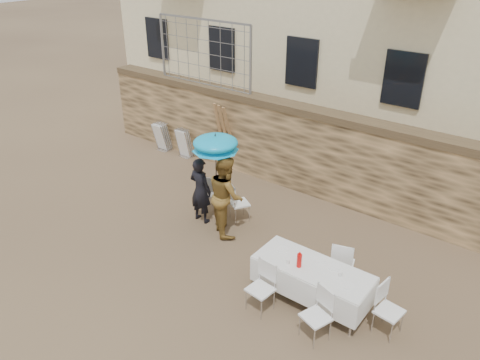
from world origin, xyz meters
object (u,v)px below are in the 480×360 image
Objects in this scene: woman_dress at (226,195)px; couple_chair_right at (239,202)px; soda_bottle at (299,260)px; table_chair_front_left at (260,288)px; chair_stack_left at (165,135)px; couple_chair_left at (216,193)px; table_chair_side at (390,310)px; umbrella at (216,146)px; table_chair_back at (342,262)px; man_suit at (201,190)px; table_chair_front_right at (316,316)px; chair_stack_right at (186,142)px; banquet_table at (313,269)px.

couple_chair_right is (-0.05, 0.55, -0.44)m from woman_dress.
soda_bottle reaches higher than table_chair_front_left.
table_chair_front_left is (-0.40, -0.60, -0.43)m from soda_bottle.
table_chair_front_left reaches higher than chair_stack_left.
couple_chair_left is 1.00× the size of table_chair_side.
couple_chair_left and table_chair_side have the same top height.
umbrella is at bearing 86.56° from table_chair_side.
soda_bottle is 1.11m from table_chair_back.
umbrella is (0.40, 0.10, 1.17)m from man_suit.
chair_stack_left is at bearing -48.28° from couple_chair_left.
woman_dress is 2.66m from table_chair_front_left.
table_chair_back is at bearing 67.17° from soda_bottle.
table_chair_front_right is 7.85m from chair_stack_right.
table_chair_side is (1.40, 0.10, -0.25)m from banquet_table.
table_chair_front_right is (0.50, -0.75, -0.25)m from banquet_table.
soda_bottle reaches higher than chair_stack_right.
table_chair_front_right is 1.00× the size of table_chair_back.
couple_chair_left is at bearing 31.18° from couple_chair_right.
umbrella is at bearing -166.14° from man_suit.
woman_dress reaches higher than couple_chair_right.
banquet_table is 0.99m from table_chair_front_left.
chair_stack_right is (-2.79, 2.46, -0.34)m from man_suit.
banquet_table is 0.30m from soda_bottle.
man_suit is at bearing 165.79° from banquet_table.
man_suit reaches higher than table_chair_back.
table_chair_side is at bearing 132.96° from table_chair_back.
man_suit is at bearing -33.72° from chair_stack_left.
umbrella is 2.17× the size of table_chair_front_left.
table_chair_back is at bearing -144.09° from woman_dress.
couple_chair_right is 1.00× the size of table_chair_front_left.
couple_chair_right reaches higher than chair_stack_right.
man_suit is 1.66× the size of table_chair_side.
soda_bottle is at bearing -143.13° from banquet_table.
soda_bottle is at bearing -26.72° from chair_stack_left.
chair_stack_left is at bearing 154.14° from table_chair_front_left.
table_chair_front_left is 7.68m from chair_stack_left.
couple_chair_left is 3.69× the size of soda_bottle.
couple_chair_left and table_chair_front_left have the same top height.
soda_bottle reaches higher than table_chair_side.
woman_dress is 1.03m from couple_chair_left.
woman_dress is at bearing 157.64° from soda_bottle.
banquet_table is at bearing 57.55° from table_chair_front_left.
man_suit is at bearing 156.39° from table_chair_front_left.
chair_stack_left is at bearing -35.86° from table_chair_back.
table_chair_front_left is 1.74m from table_chair_back.
man_suit reaches higher than couple_chair_left.
woman_dress is at bearing 179.82° from man_suit.
woman_dress is at bearing -29.01° from chair_stack_left.
table_chair_front_left is (2.82, -2.17, 0.00)m from couple_chair_left.
couple_chair_left is 1.00× the size of table_chair_front_right.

